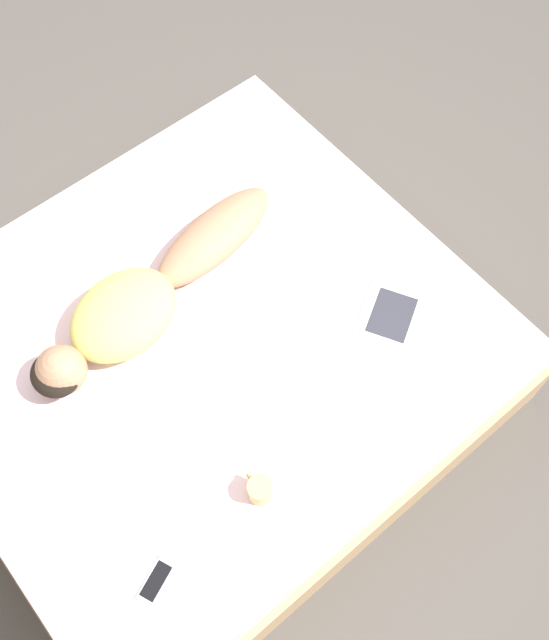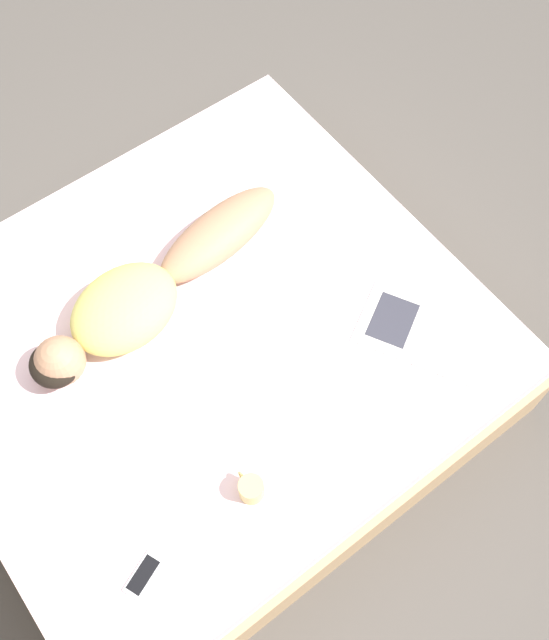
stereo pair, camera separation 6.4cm
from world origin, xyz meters
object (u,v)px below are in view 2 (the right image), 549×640
at_px(person, 146,292).
at_px(open_magazine, 421,331).
at_px(cell_phone, 143,575).
at_px(coffee_mug, 251,489).

relative_size(person, open_magazine, 2.19).
bearing_deg(cell_phone, open_magazine, -107.34).
bearing_deg(coffee_mug, cell_phone, 91.05).
bearing_deg(cell_phone, coffee_mug, -111.41).
height_order(open_magazine, cell_phone, same).
bearing_deg(person, coffee_mug, 163.14).
distance_m(person, open_magazine, 1.10).
bearing_deg(open_magazine, person, 16.89).
bearing_deg(person, open_magazine, -142.48).
xyz_separation_m(person, coffee_mug, (-0.88, 0.13, -0.04)).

